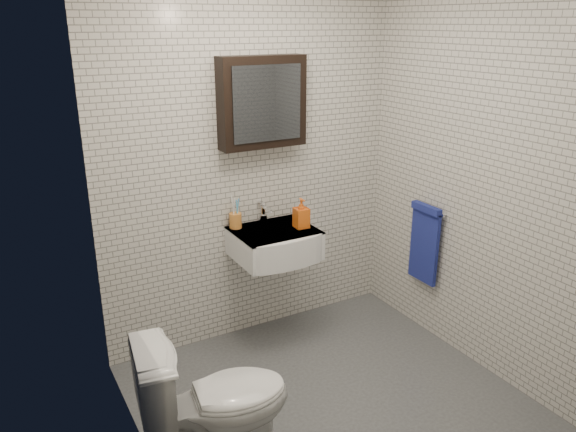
% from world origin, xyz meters
% --- Properties ---
extents(ground, '(2.20, 2.00, 0.01)m').
position_xyz_m(ground, '(0.00, 0.00, 0.01)').
color(ground, '#45484C').
rests_on(ground, ground).
extents(room_shell, '(2.22, 2.02, 2.51)m').
position_xyz_m(room_shell, '(0.00, 0.00, 1.47)').
color(room_shell, silver).
rests_on(room_shell, ground).
extents(washbasin, '(0.55, 0.50, 0.20)m').
position_xyz_m(washbasin, '(0.05, 0.73, 0.76)').
color(washbasin, white).
rests_on(washbasin, room_shell).
extents(faucet, '(0.06, 0.20, 0.15)m').
position_xyz_m(faucet, '(0.05, 0.93, 0.92)').
color(faucet, silver).
rests_on(faucet, washbasin).
extents(mirror_cabinet, '(0.60, 0.15, 0.60)m').
position_xyz_m(mirror_cabinet, '(0.05, 0.93, 1.70)').
color(mirror_cabinet, black).
rests_on(mirror_cabinet, room_shell).
extents(towel_rail, '(0.09, 0.30, 0.58)m').
position_xyz_m(towel_rail, '(1.04, 0.35, 0.72)').
color(towel_rail, silver).
rests_on(towel_rail, room_shell).
extents(toothbrush_cup, '(0.09, 0.09, 0.23)m').
position_xyz_m(toothbrush_cup, '(-0.16, 0.94, 0.91)').
color(toothbrush_cup, orange).
rests_on(toothbrush_cup, washbasin).
extents(soap_bottle, '(0.10, 0.10, 0.21)m').
position_xyz_m(soap_bottle, '(0.24, 0.72, 0.95)').
color(soap_bottle, orange).
rests_on(soap_bottle, washbasin).
extents(toilet, '(0.81, 0.53, 0.77)m').
position_xyz_m(toilet, '(-0.80, -0.18, 0.39)').
color(toilet, white).
rests_on(toilet, ground).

